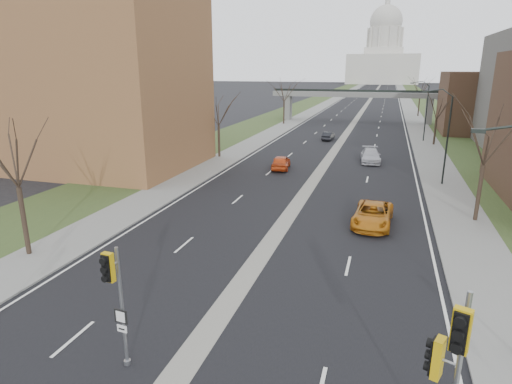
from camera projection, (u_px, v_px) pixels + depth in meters
The scene contains 24 objects.
road_surface at pixel (370, 99), 151.81m from camera, with size 20.00×600.00×0.01m, color black.
median_strip at pixel (370, 99), 151.81m from camera, with size 1.20×600.00×0.02m, color gray.
sidewalk_right at pixel (406, 100), 148.42m from camera, with size 4.00×600.00×0.12m, color gray.
sidewalk_left at pixel (336, 98), 155.17m from camera, with size 4.00×600.00×0.12m, color gray.
grass_verge_right at pixel (424, 100), 146.74m from camera, with size 8.00×600.00×0.10m, color #2B3C1C.
grass_verge_left at pixel (320, 98), 156.85m from camera, with size 8.00×600.00×0.10m, color #2B3C1C.
apartment_building at pixel (76, 64), 45.83m from camera, with size 25.00×16.00×22.00m, color brown.
commercial_block_far at pixel (487, 103), 70.76m from camera, with size 14.00×14.00×10.00m, color #4A3622.
pedestrian_bridge at pixel (356, 98), 86.16m from camera, with size 34.00×3.00×6.45m.
capitol at pixel (383, 57), 302.80m from camera, with size 48.00×42.00×55.75m.
streetlight_mid at pixel (441, 110), 38.40m from camera, with size 2.61×0.20×8.70m.
streetlight_far at pixel (422, 94), 62.28m from camera, with size 2.61×0.20×8.70m.
tree_left_a at pixel (12, 143), 23.18m from camera, with size 7.20×7.20×9.40m.
tree_left_b at pixel (218, 106), 50.85m from camera, with size 6.75×6.75×8.81m.
tree_left_c at pixel (284, 87), 81.86m from camera, with size 7.65×7.65×9.99m.
tree_right_a at pixel (489, 128), 28.74m from camera, with size 7.20×7.20×9.40m.
tree_right_b at pixel (438, 104), 59.28m from camera, with size 6.30×6.30×8.22m.
tree_right_c at pixel (421, 85), 95.68m from camera, with size 7.65×7.65×9.99m.
signal_pole_median at pixel (115, 288), 14.65m from camera, with size 0.54×0.77×4.68m.
signal_pole_right at pixel (450, 357), 10.86m from camera, with size 0.89×1.19×5.30m.
car_left_near at pixel (281, 162), 46.28m from camera, with size 1.78×4.43×1.51m, color #C84416.
car_left_far at pixel (328, 136), 65.16m from camera, with size 1.33×3.82×1.26m, color black.
car_right_near at pixel (373, 215), 29.66m from camera, with size 2.52×5.46×1.52m, color #BB6C14.
car_right_mid at pixel (371, 156), 49.74m from camera, with size 2.15×5.29×1.53m, color #AEAFB6.
Camera 1 is at (6.43, -10.12, 10.52)m, focal length 30.00 mm.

